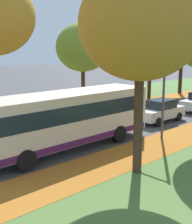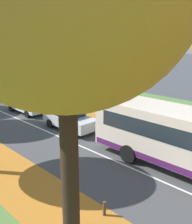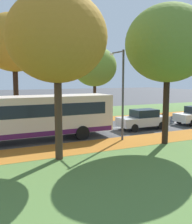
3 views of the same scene
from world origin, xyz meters
The scene contains 12 objects.
grass_verge_left centered at (-9.20, 20.00, 0.00)m, with size 12.00×90.00×0.01m, color #517538.
leaf_litter_left centered at (-4.60, 14.00, 0.01)m, with size 2.80×60.00×0.00m, color #B26B23.
leaf_litter_right centered at (4.60, 14.00, 0.01)m, with size 2.80×60.00×0.00m, color #B26B23.
road_centre_line centered at (0.00, 20.00, 0.00)m, with size 0.12×80.00×0.01m, color silver.
tree_left_mid centered at (-5.81, 17.18, 5.33)m, with size 4.53×4.53×7.39m.
tree_left_far centered at (-5.55, 26.28, 6.12)m, with size 4.80×4.80×8.31m.
tree_left_distant centered at (-5.62, 32.49, 6.60)m, with size 4.86×4.86×8.82m.
tree_right_near centered at (6.25, 9.53, 6.12)m, with size 4.96×4.96×8.37m.
bollard_fifth centered at (-3.57, 10.19, 0.29)m, with size 0.12×0.12×0.58m, color #4C3823.
streetlamp_right centered at (3.67, 14.67, 3.74)m, with size 1.89×0.28×6.00m.
bus centered at (1.63, 9.34, 1.70)m, with size 2.76×10.43×2.98m.
car_silver_lead centered at (1.40, 18.20, 0.81)m, with size 1.81×4.21×1.62m.
Camera 1 is at (14.12, -0.52, 5.18)m, focal length 50.00 mm.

